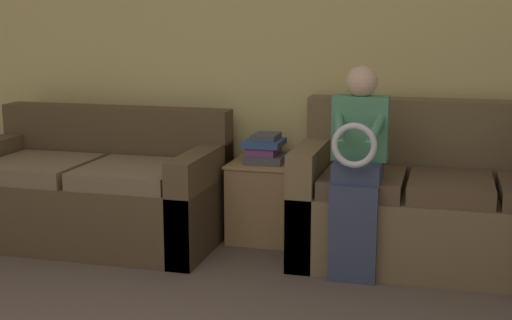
# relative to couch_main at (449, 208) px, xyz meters

# --- Properties ---
(wall_back) EXTENTS (6.97, 0.06, 2.55)m
(wall_back) POSITION_rel_couch_main_xyz_m (-1.24, 0.47, 0.92)
(wall_back) COLOR #DBCC7F
(wall_back) RESTS_ON ground_plane
(couch_main) EXTENTS (1.86, 0.85, 0.98)m
(couch_main) POSITION_rel_couch_main_xyz_m (0.00, 0.00, 0.00)
(couch_main) COLOR brown
(couch_main) RESTS_ON ground_plane
(couch_side) EXTENTS (1.69, 0.91, 0.88)m
(couch_side) POSITION_rel_couch_main_xyz_m (-2.32, -0.13, -0.03)
(couch_side) COLOR brown
(couch_side) RESTS_ON ground_plane
(child_left_seated) EXTENTS (0.33, 0.38, 1.23)m
(child_left_seated) POSITION_rel_couch_main_xyz_m (-0.53, -0.35, 0.33)
(child_left_seated) COLOR #384260
(child_left_seated) RESTS_ON ground_plane
(side_shelf) EXTENTS (0.46, 0.48, 0.54)m
(side_shelf) POSITION_rel_couch_main_xyz_m (-1.22, 0.18, -0.07)
(side_shelf) COLOR #9E7A51
(side_shelf) RESTS_ON ground_plane
(book_stack) EXTENTS (0.27, 0.30, 0.19)m
(book_stack) POSITION_rel_couch_main_xyz_m (-1.21, 0.18, 0.27)
(book_stack) COLOR #4C4C56
(book_stack) RESTS_ON side_shelf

